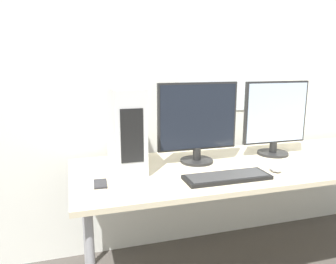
{
  "coord_description": "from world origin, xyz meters",
  "views": [
    {
      "loc": [
        -1.11,
        -1.32,
        1.36
      ],
      "look_at": [
        -0.6,
        0.39,
        0.97
      ],
      "focal_mm": 35.0,
      "sensor_mm": 36.0,
      "label": 1
    }
  ],
  "objects_px": {
    "mouse": "(275,169)",
    "pc_tower": "(125,128)",
    "cell_phone": "(100,184)",
    "monitor_right_near": "(275,118)",
    "keyboard": "(227,177)",
    "monitor_main": "(198,122)"
  },
  "relations": [
    {
      "from": "mouse",
      "to": "pc_tower",
      "type": "bearing_deg",
      "value": 158.09
    },
    {
      "from": "mouse",
      "to": "cell_phone",
      "type": "height_order",
      "value": "mouse"
    },
    {
      "from": "monitor_right_near",
      "to": "keyboard",
      "type": "distance_m",
      "value": 0.66
    },
    {
      "from": "pc_tower",
      "to": "mouse",
      "type": "bearing_deg",
      "value": -21.91
    },
    {
      "from": "monitor_main",
      "to": "keyboard",
      "type": "height_order",
      "value": "monitor_main"
    },
    {
      "from": "pc_tower",
      "to": "monitor_main",
      "type": "distance_m",
      "value": 0.44
    },
    {
      "from": "pc_tower",
      "to": "keyboard",
      "type": "relative_size",
      "value": 1.02
    },
    {
      "from": "monitor_right_near",
      "to": "keyboard",
      "type": "bearing_deg",
      "value": -146.38
    },
    {
      "from": "monitor_main",
      "to": "keyboard",
      "type": "relative_size",
      "value": 1.08
    },
    {
      "from": "monitor_right_near",
      "to": "cell_phone",
      "type": "relative_size",
      "value": 3.88
    },
    {
      "from": "monitor_main",
      "to": "mouse",
      "type": "relative_size",
      "value": 6.05
    },
    {
      "from": "monitor_main",
      "to": "monitor_right_near",
      "type": "bearing_deg",
      "value": 1.38
    },
    {
      "from": "pc_tower",
      "to": "monitor_main",
      "type": "relative_size",
      "value": 0.95
    },
    {
      "from": "monitor_right_near",
      "to": "monitor_main",
      "type": "bearing_deg",
      "value": -178.62
    },
    {
      "from": "monitor_right_near",
      "to": "mouse",
      "type": "distance_m",
      "value": 0.43
    },
    {
      "from": "keyboard",
      "to": "cell_phone",
      "type": "distance_m",
      "value": 0.66
    },
    {
      "from": "pc_tower",
      "to": "monitor_main",
      "type": "xyz_separation_m",
      "value": [
        0.44,
        -0.02,
        0.02
      ]
    },
    {
      "from": "keyboard",
      "to": "monitor_main",
      "type": "bearing_deg",
      "value": 97.64
    },
    {
      "from": "monitor_main",
      "to": "cell_phone",
      "type": "bearing_deg",
      "value": -160.46
    },
    {
      "from": "keyboard",
      "to": "mouse",
      "type": "bearing_deg",
      "value": 5.07
    },
    {
      "from": "pc_tower",
      "to": "cell_phone",
      "type": "xyz_separation_m",
      "value": [
        -0.17,
        -0.24,
        -0.23
      ]
    },
    {
      "from": "monitor_main",
      "to": "mouse",
      "type": "bearing_deg",
      "value": -39.59
    }
  ]
}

